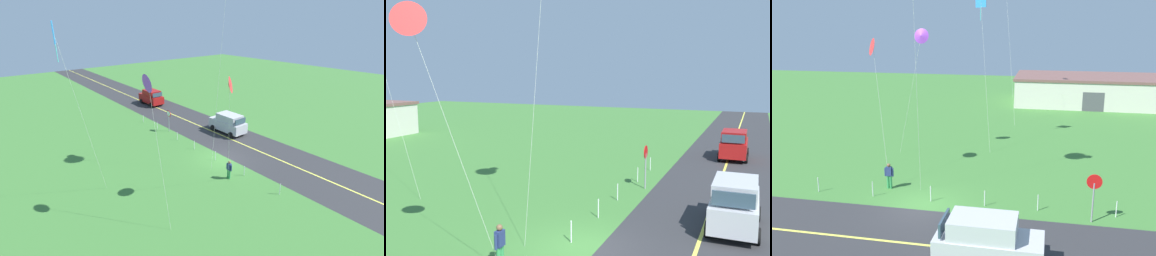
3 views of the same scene
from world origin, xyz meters
TOP-DOWN VIEW (x-y plane):
  - ground_plane at (0.00, 0.00)m, footprint 120.00×120.00m
  - asphalt_road at (0.00, -4.00)m, footprint 120.00×7.00m
  - road_centre_stripe at (0.00, -4.00)m, footprint 120.00×0.16m
  - car_suv_foreground at (4.34, -5.19)m, footprint 4.40×2.12m
  - car_parked_east_far at (19.82, -4.36)m, footprint 4.40×2.12m
  - stop_sign at (8.94, -0.10)m, footprint 0.76×0.08m
  - person_adult_near at (-2.74, 2.04)m, footprint 0.58×0.22m
  - kite_red_low at (-4.26, 4.10)m, footprint 2.02×2.64m
  - kite_blue_mid at (1.05, 12.65)m, footprint 1.67×2.40m
  - kite_yellow_high at (-2.72, 9.11)m, footprint 2.54×0.40m
  - fence_post_0 at (-6.72, 0.70)m, footprint 0.05×0.05m
  - fence_post_1 at (-3.25, 0.70)m, footprint 0.05×0.05m
  - fence_post_2 at (0.25, 0.70)m, footprint 0.05×0.05m
  - fence_post_3 at (3.33, 0.70)m, footprint 0.05×0.05m
  - fence_post_4 at (6.22, 0.70)m, footprint 0.05×0.05m
  - fence_post_5 at (10.23, 0.70)m, footprint 0.05×0.05m
  - fence_post_6 at (13.51, 0.70)m, footprint 0.05×0.05m

SIDE VIEW (x-z plane):
  - ground_plane at x=0.00m, z-range -0.10..0.00m
  - asphalt_road at x=0.00m, z-range 0.00..0.00m
  - road_centre_stripe at x=0.00m, z-range 0.00..0.01m
  - fence_post_0 at x=-6.72m, z-range 0.00..0.90m
  - fence_post_1 at x=-3.25m, z-range 0.00..0.90m
  - fence_post_2 at x=0.25m, z-range 0.00..0.90m
  - fence_post_3 at x=3.33m, z-range 0.00..0.90m
  - fence_post_4 at x=6.22m, z-range 0.00..0.90m
  - fence_post_5 at x=10.23m, z-range 0.00..0.90m
  - fence_post_6 at x=13.51m, z-range 0.00..0.90m
  - person_adult_near at x=-2.74m, z-range 0.06..1.66m
  - car_suv_foreground at x=4.34m, z-range 0.03..2.27m
  - car_parked_east_far at x=19.82m, z-range 0.03..2.27m
  - stop_sign at x=8.94m, z-range 0.52..3.08m
  - kite_red_low at x=-4.26m, z-range 3.88..12.81m
  - kite_yellow_high at x=-2.72m, z-range 4.15..13.64m
  - kite_blue_mid at x=1.05m, z-range 5.24..17.45m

